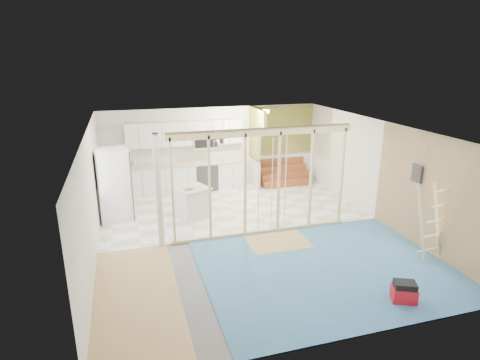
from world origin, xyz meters
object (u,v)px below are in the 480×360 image
object	(u,v)px
fridge	(114,185)
island	(192,202)
toolbox	(404,292)
ladder	(431,222)

from	to	relation	value
fridge	island	size ratio (longest dim) A/B	1.72
fridge	toolbox	bearing A→B (deg)	-56.92
fridge	island	distance (m)	2.06
fridge	island	xyz separation A→B (m)	(1.94, -0.42, -0.54)
fridge	ladder	bearing A→B (deg)	-42.93
island	toolbox	bearing A→B (deg)	-82.29
island	ladder	size ratio (longest dim) A/B	0.64
island	toolbox	distance (m)	5.73
island	toolbox	world-z (taller)	island
island	toolbox	size ratio (longest dim) A/B	2.22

